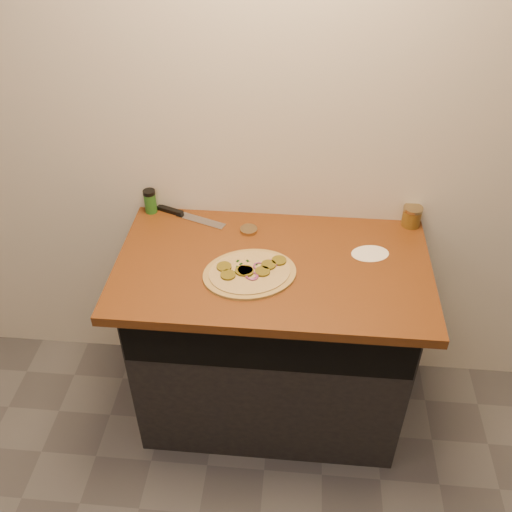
# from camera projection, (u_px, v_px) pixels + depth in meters

# --- Properties ---
(cabinet) EXTENTS (1.10, 0.60, 0.86)m
(cabinet) POSITION_uv_depth(u_px,v_px,m) (271.00, 342.00, 2.49)
(cabinet) COLOR black
(cabinet) RESTS_ON ground
(countertop) EXTENTS (1.20, 0.70, 0.04)m
(countertop) POSITION_uv_depth(u_px,v_px,m) (273.00, 267.00, 2.18)
(countertop) COLOR brown
(countertop) RESTS_ON cabinet
(pizza) EXTENTS (0.44, 0.44, 0.02)m
(pizza) POSITION_uv_depth(u_px,v_px,m) (250.00, 273.00, 2.11)
(pizza) COLOR tan
(pizza) RESTS_ON countertop
(chefs_knife) EXTENTS (0.31, 0.14, 0.02)m
(chefs_knife) POSITION_uv_depth(u_px,v_px,m) (184.00, 215.00, 2.41)
(chefs_knife) COLOR #B7BAC1
(chefs_knife) RESTS_ON countertop
(mason_jar_lid) EXTENTS (0.09, 0.09, 0.01)m
(mason_jar_lid) POSITION_uv_depth(u_px,v_px,m) (249.00, 230.00, 2.32)
(mason_jar_lid) COLOR #9D875B
(mason_jar_lid) RESTS_ON countertop
(salsa_jar) EXTENTS (0.08, 0.08, 0.09)m
(salsa_jar) POSITION_uv_depth(u_px,v_px,m) (412.00, 216.00, 2.33)
(salsa_jar) COLOR maroon
(salsa_jar) RESTS_ON countertop
(spice_shaker) EXTENTS (0.05, 0.05, 0.10)m
(spice_shaker) POSITION_uv_depth(u_px,v_px,m) (150.00, 201.00, 2.41)
(spice_shaker) COLOR #26641F
(spice_shaker) RESTS_ON countertop
(flour_spill) EXTENTS (0.18, 0.18, 0.00)m
(flour_spill) POSITION_uv_depth(u_px,v_px,m) (370.00, 254.00, 2.21)
(flour_spill) COLOR white
(flour_spill) RESTS_ON countertop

